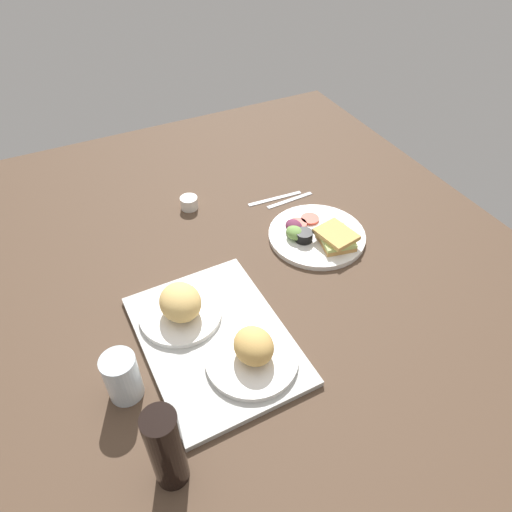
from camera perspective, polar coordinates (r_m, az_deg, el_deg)
ground_plane at (r=134.18cm, az=1.53°, el=-1.85°), size 190.00×150.00×3.00cm
serving_tray at (r=115.94cm, az=-4.98°, el=-9.97°), size 45.65×33.89×1.60cm
bread_plate_near at (r=108.78cm, az=-0.40°, el=-11.58°), size 21.42×21.42×8.42cm
bread_plate_far at (r=117.72cm, az=-9.11°, el=-6.06°), size 20.56×20.56×9.36cm
plate_with_salad at (r=142.19cm, az=7.39°, el=2.55°), size 29.09×29.09×5.40cm
drinking_glass at (r=107.10cm, az=-15.88°, el=-13.89°), size 7.56×7.56×12.07cm
soda_bottle at (r=91.93cm, az=-10.80°, el=-21.96°), size 6.40×6.40×21.51cm
espresso_cup at (r=154.58cm, az=-8.09°, el=6.39°), size 5.60×5.60×4.00cm
fork at (r=157.69cm, az=4.12°, el=6.78°), size 2.29×17.05×0.50cm
knife at (r=158.15cm, az=2.31°, el=6.98°), size 2.51×19.05×0.50cm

